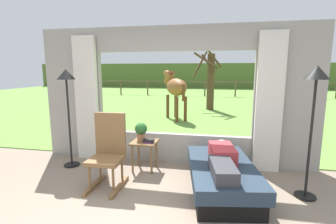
{
  "coord_description": "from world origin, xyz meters",
  "views": [
    {
      "loc": [
        0.81,
        -2.31,
        1.76
      ],
      "look_at": [
        0.0,
        1.8,
        1.05
      ],
      "focal_mm": 26.55,
      "sensor_mm": 36.0,
      "label": 1
    }
  ],
  "objects": [
    {
      "name": "floor_lamp_right",
      "position": [
        2.07,
        1.24,
        1.47
      ],
      "size": [
        0.32,
        0.32,
        1.82
      ],
      "color": "black",
      "rests_on": "ground_plane"
    },
    {
      "name": "rocking_chair",
      "position": [
        -0.78,
        1.06,
        0.55
      ],
      "size": [
        0.49,
        0.69,
        1.12
      ],
      "rotation": [
        0.0,
        0.0,
        0.03
      ],
      "color": "brown",
      "rests_on": "ground_plane"
    },
    {
      "name": "pasture_tree",
      "position": [
        0.49,
        8.76,
        1.36
      ],
      "size": [
        1.25,
        1.5,
        2.86
      ],
      "color": "#4C3823",
      "rests_on": "outdoor_pasture_lawn"
    },
    {
      "name": "pasture_fence_line",
      "position": [
        0.0,
        14.6,
        0.74
      ],
      "size": [
        16.1,
        0.1,
        1.1
      ],
      "color": "brown",
      "rests_on": "outdoor_pasture_lawn"
    },
    {
      "name": "outdoor_pasture_lawn",
      "position": [
        0.0,
        13.16,
        0.01
      ],
      "size": [
        36.0,
        21.68,
        0.02
      ],
      "primitive_type": "cube",
      "color": "olive",
      "rests_on": "ground_plane"
    },
    {
      "name": "reclining_person",
      "position": [
        0.92,
        1.14,
        0.52
      ],
      "size": [
        0.43,
        1.44,
        0.22
      ],
      "rotation": [
        0.0,
        0.0,
        0.16
      ],
      "color": "#B23338",
      "rests_on": "recliner_sofa"
    },
    {
      "name": "curtain_panel_left",
      "position": [
        -1.69,
        2.12,
        1.2
      ],
      "size": [
        0.44,
        0.1,
        2.4
      ],
      "primitive_type": "cube",
      "color": "silver",
      "rests_on": "ground_plane"
    },
    {
      "name": "potted_plant",
      "position": [
        -0.49,
        1.81,
        0.7
      ],
      "size": [
        0.22,
        0.22,
        0.32
      ],
      "color": "#9E6042",
      "rests_on": "side_table"
    },
    {
      "name": "floor_lamp_left",
      "position": [
        -1.8,
        1.66,
        1.43
      ],
      "size": [
        0.32,
        0.32,
        1.78
      ],
      "color": "black",
      "rests_on": "ground_plane"
    },
    {
      "name": "recliner_sofa",
      "position": [
        0.92,
        1.19,
        0.22
      ],
      "size": [
        1.17,
        1.82,
        0.42
      ],
      "rotation": [
        0.0,
        0.0,
        0.16
      ],
      "color": "black",
      "rests_on": "ground_plane"
    },
    {
      "name": "horse",
      "position": [
        -0.63,
        6.36,
        1.16
      ],
      "size": [
        1.28,
        1.7,
        1.73
      ],
      "rotation": [
        0.0,
        0.0,
        0.57
      ],
      "color": "brown",
      "rests_on": "outdoor_pasture_lawn"
    },
    {
      "name": "back_wall_with_window",
      "position": [
        0.0,
        2.26,
        1.25
      ],
      "size": [
        5.2,
        0.12,
        2.55
      ],
      "color": "#9E998E",
      "rests_on": "ground_plane"
    },
    {
      "name": "curtain_panel_right",
      "position": [
        1.69,
        2.12,
        1.2
      ],
      "size": [
        0.44,
        0.1,
        2.4
      ],
      "primitive_type": "cube",
      "color": "silver",
      "rests_on": "ground_plane"
    },
    {
      "name": "book_stack",
      "position": [
        -0.32,
        1.69,
        0.55
      ],
      "size": [
        0.19,
        0.15,
        0.06
      ],
      "color": "#59336B",
      "rests_on": "side_table"
    },
    {
      "name": "distant_hill_ridge",
      "position": [
        0.0,
        23.0,
        1.2
      ],
      "size": [
        36.0,
        2.0,
        2.4
      ],
      "primitive_type": "cube",
      "color": "#4F642F",
      "rests_on": "ground_plane"
    },
    {
      "name": "side_table",
      "position": [
        -0.41,
        1.75,
        0.43
      ],
      "size": [
        0.44,
        0.44,
        0.52
      ],
      "color": "brown",
      "rests_on": "ground_plane"
    }
  ]
}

